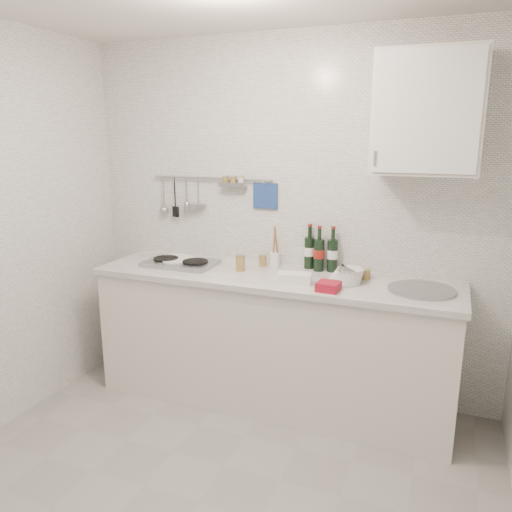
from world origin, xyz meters
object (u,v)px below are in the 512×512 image
(plate_stack_hob, at_px, (175,260))
(utensil_crock, at_px, (275,258))
(wine_bottles, at_px, (320,248))
(wall_cabinet, at_px, (428,113))
(plate_stack_sink, at_px, (347,276))

(plate_stack_hob, relative_size, utensil_crock, 0.94)
(plate_stack_hob, relative_size, wine_bottles, 0.90)
(plate_stack_hob, distance_m, wine_bottles, 1.06)
(plate_stack_hob, bearing_deg, utensil_crock, 11.66)
(wine_bottles, bearing_deg, plate_stack_hob, -168.99)
(plate_stack_hob, height_order, wine_bottles, wine_bottles)
(wine_bottles, relative_size, utensil_crock, 1.05)
(wine_bottles, distance_m, utensil_crock, 0.33)
(wall_cabinet, distance_m, plate_stack_hob, 1.95)
(wall_cabinet, xyz_separation_m, wine_bottles, (-0.64, 0.12, -0.87))
(utensil_crock, bearing_deg, plate_stack_hob, -168.34)
(plate_stack_sink, xyz_separation_m, utensil_crock, (-0.55, 0.18, 0.02))
(wine_bottles, xyz_separation_m, utensil_crock, (-0.31, -0.05, -0.09))
(plate_stack_hob, bearing_deg, wall_cabinet, 2.85)
(plate_stack_sink, distance_m, utensil_crock, 0.58)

